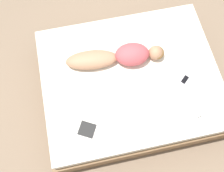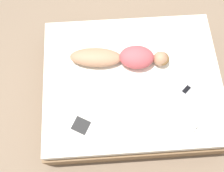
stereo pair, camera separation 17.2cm
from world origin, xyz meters
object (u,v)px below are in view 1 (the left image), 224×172
(person, at_px, (119,56))
(open_magazine, at_px, (90,119))
(cell_phone, at_px, (185,80))
(coffee_mug, at_px, (197,113))

(person, height_order, open_magazine, person)
(person, distance_m, cell_phone, 0.90)
(open_magazine, height_order, cell_phone, same)
(coffee_mug, distance_m, cell_phone, 0.47)
(person, distance_m, coffee_mug, 1.20)
(person, xyz_separation_m, coffee_mug, (0.92, 0.77, -0.06))
(cell_phone, bearing_deg, open_magazine, -119.91)
(person, relative_size, open_magazine, 2.12)
(open_magazine, relative_size, cell_phone, 3.95)
(person, bearing_deg, open_magazine, -29.97)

